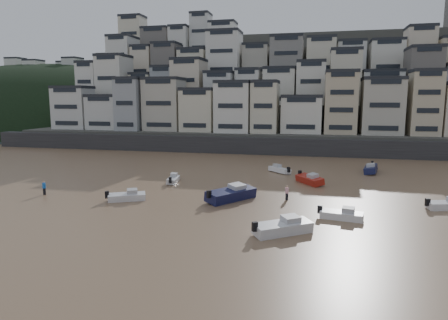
% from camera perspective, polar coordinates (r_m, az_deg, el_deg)
% --- Properties ---
extents(ground, '(400.00, 400.00, 0.00)m').
position_cam_1_polar(ground, '(26.27, -24.56, -18.44)').
color(ground, '#94704F').
rests_on(ground, ground).
extents(sea_strip, '(340.00, 340.00, 0.00)m').
position_cam_1_polar(sea_strip, '(205.84, -24.32, 4.80)').
color(sea_strip, '#4C606D').
rests_on(sea_strip, ground).
extents(harbor_wall, '(140.00, 3.00, 3.50)m').
position_cam_1_polar(harbor_wall, '(83.94, 9.72, 1.90)').
color(harbor_wall, '#38383A').
rests_on(harbor_wall, ground).
extents(hillside, '(141.04, 66.00, 50.00)m').
position_cam_1_polar(hillside, '(123.06, 13.25, 9.21)').
color(hillside, '#4C4C47').
rests_on(hillside, ground).
extents(headland, '(216.00, 135.00, 53.33)m').
position_cam_1_polar(headland, '(188.90, -22.53, 4.62)').
color(headland, black).
rests_on(headland, ground).
extents(boat_f, '(2.00, 4.34, 1.14)m').
position_cam_1_polar(boat_f, '(56.31, -7.26, -2.63)').
color(boat_f, silver).
rests_on(boat_f, ground).
extents(boat_e, '(4.47, 5.44, 1.47)m').
position_cam_1_polar(boat_e, '(56.30, 12.13, -2.59)').
color(boat_e, '#A31F14').
rests_on(boat_e, ground).
extents(boat_j, '(4.78, 3.41, 1.25)m').
position_cam_1_polar(boat_j, '(47.37, -13.72, -4.93)').
color(boat_j, white).
rests_on(boat_j, ground).
extents(boat_c, '(5.89, 7.06, 1.91)m').
position_cam_1_polar(boat_c, '(46.13, 1.01, -4.63)').
color(boat_c, '#151842').
rests_on(boat_c, ground).
extents(boat_a, '(5.79, 4.98, 1.58)m').
position_cam_1_polar(boat_a, '(35.38, 8.40, -9.21)').
color(boat_a, silver).
rests_on(boat_a, ground).
extents(boat_i, '(2.99, 6.09, 1.59)m').
position_cam_1_polar(boat_i, '(67.35, 20.24, -1.03)').
color(boat_i, '#161B45').
rests_on(boat_i, ground).
extents(boat_d, '(4.91, 2.74, 1.27)m').
position_cam_1_polar(boat_d, '(48.69, 29.33, -5.45)').
color(boat_d, silver).
rests_on(boat_d, ground).
extents(boat_h, '(4.25, 4.30, 1.24)m').
position_cam_1_polar(boat_h, '(63.79, 7.95, -1.25)').
color(boat_h, white).
rests_on(boat_h, ground).
extents(boat_b, '(4.62, 2.21, 1.21)m').
position_cam_1_polar(boat_b, '(40.73, 16.46, -7.34)').
color(boat_b, white).
rests_on(boat_b, ground).
extents(person_blue, '(0.44, 0.44, 1.74)m').
position_cam_1_polar(person_blue, '(53.49, -24.31, -3.64)').
color(person_blue, blue).
rests_on(person_blue, ground).
extents(person_pink, '(0.44, 0.44, 1.74)m').
position_cam_1_polar(person_pink, '(46.80, 8.97, -4.65)').
color(person_pink, '#ECA6B7').
rests_on(person_pink, ground).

